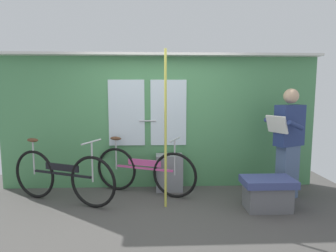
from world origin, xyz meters
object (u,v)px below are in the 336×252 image
at_px(bicycle_near_door, 144,170).
at_px(bicycle_leaning_behind, 62,176).
at_px(handrail_pole, 166,130).
at_px(bench_seat_corner, 267,193).
at_px(trash_bin_by_wall, 169,172).
at_px(passenger_reading_newspaper, 288,141).

distance_m(bicycle_near_door, bicycle_leaning_behind, 1.24).
height_order(handrail_pole, bench_seat_corner, handrail_pole).
height_order(bicycle_near_door, handrail_pole, handrail_pole).
height_order(trash_bin_by_wall, handrail_pole, handrail_pole).
bearing_deg(handrail_pole, bicycle_near_door, 121.19).
bearing_deg(bench_seat_corner, passenger_reading_newspaper, 42.51).
distance_m(trash_bin_by_wall, bench_seat_corner, 1.58).
xyz_separation_m(bicycle_leaning_behind, passenger_reading_newspaper, (3.40, 0.04, 0.49)).
height_order(trash_bin_by_wall, bench_seat_corner, trash_bin_by_wall).
xyz_separation_m(bicycle_leaning_behind, handrail_pole, (1.52, -0.22, 0.71)).
xyz_separation_m(passenger_reading_newspaper, handrail_pole, (-1.87, -0.27, 0.22)).
xyz_separation_m(bicycle_leaning_behind, trash_bin_by_wall, (1.61, 0.46, -0.09)).
xyz_separation_m(trash_bin_by_wall, handrail_pole, (-0.08, -0.69, 0.80)).
distance_m(passenger_reading_newspaper, trash_bin_by_wall, 1.93).
relative_size(bicycle_leaning_behind, bench_seat_corner, 2.41).
distance_m(bicycle_near_door, trash_bin_by_wall, 0.45).
relative_size(passenger_reading_newspaper, handrail_pole, 0.76).
relative_size(handrail_pole, bench_seat_corner, 3.16).
bearing_deg(passenger_reading_newspaper, bicycle_near_door, -33.04).
distance_m(passenger_reading_newspaper, handrail_pole, 1.91).
distance_m(bicycle_near_door, passenger_reading_newspaper, 2.28).
bearing_deg(handrail_pole, bench_seat_corner, -6.15).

